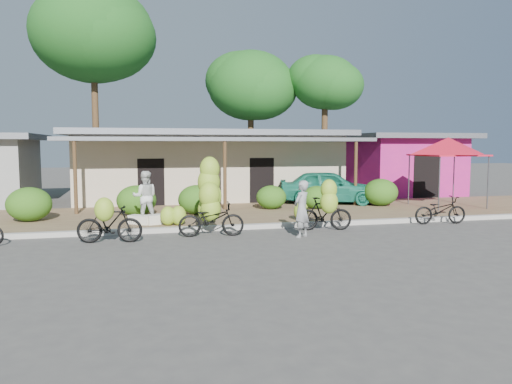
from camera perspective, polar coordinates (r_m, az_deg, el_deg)
ground at (r=14.00m, az=0.93°, el=-5.58°), size 100.00×100.00×0.00m
sidewalk at (r=18.81m, az=-2.95°, el=-2.58°), size 60.00×6.00×0.12m
curb at (r=15.90m, az=-0.91°, el=-3.98°), size 60.00×0.25×0.15m
shop_main at (r=24.50m, az=-5.59°, el=3.16°), size 13.00×8.50×3.35m
shop_pink at (r=28.05m, az=16.17°, el=3.15°), size 6.00×6.00×3.25m
tree_far_center at (r=30.13m, az=-18.50°, el=16.95°), size 6.67×6.67×11.41m
tree_center_right at (r=30.89m, az=-1.00°, el=12.23°), size 5.34×5.23×8.34m
tree_near_right at (r=30.16m, az=7.48°, el=12.43°), size 4.12×3.92×7.94m
hedge_0 at (r=18.30m, az=-24.50°, el=-1.28°), size 1.47×1.32×1.15m
hedge_1 at (r=18.49m, az=-13.50°, el=-0.95°), size 1.41×1.27×1.10m
hedge_2 at (r=18.52m, az=-6.77°, el=-0.86°), size 1.39×1.25×1.08m
hedge_3 at (r=19.89m, az=1.76°, el=-0.60°), size 1.21×1.09×0.94m
hedge_4 at (r=20.13m, az=6.95°, el=-0.60°), size 1.18×1.06×0.92m
hedge_5 at (r=21.59m, az=14.07°, el=-0.03°), size 1.45×1.31×1.13m
red_canopy at (r=22.07m, az=21.11°, el=4.89°), size 3.50×3.50×2.86m
bike_left at (r=14.09m, az=-16.46°, el=-3.30°), size 1.81×1.23×1.32m
bike_center at (r=14.82m, az=-5.24°, el=-1.47°), size 1.96×1.25×2.32m
bike_right at (r=15.58m, az=7.93°, el=-2.00°), size 1.79×1.25×1.65m
bike_far_right at (r=17.96m, az=20.31°, el=-1.96°), size 1.85×0.80×0.95m
loose_banana_a at (r=16.06m, az=-10.03°, el=-2.70°), size 0.49×0.42×0.61m
loose_banana_b at (r=16.08m, az=-8.86°, el=-2.66°), size 0.50×0.42×0.62m
loose_banana_c at (r=16.98m, az=5.18°, el=-2.18°), size 0.50×0.43×0.63m
sack_near at (r=16.51m, az=-11.03°, el=-3.05°), size 0.94×0.69×0.30m
sack_far at (r=16.57m, az=-13.07°, el=-3.10°), size 0.83×0.75×0.28m
vendor at (r=14.44m, az=5.23°, el=-1.94°), size 0.72×0.69×1.65m
bystander at (r=16.87m, az=-12.57°, el=-0.51°), size 0.87×0.70×1.70m
teal_van at (r=21.99m, az=8.31°, el=0.59°), size 4.60×3.07×1.45m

